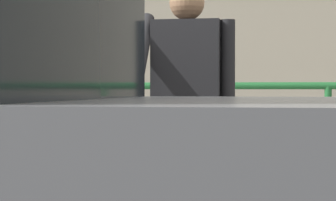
# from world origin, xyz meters

# --- Properties ---
(parking_meter) EXTENTS (0.16, 0.17, 1.45)m
(parking_meter) POSITION_xyz_m (-0.39, 0.54, 1.17)
(parking_meter) COLOR slate
(parking_meter) RESTS_ON sidewalk_curb
(pedestrian_at_meter) EXTENTS (0.62, 0.48, 1.67)m
(pedestrian_at_meter) POSITION_xyz_m (0.13, 0.51, 1.09)
(pedestrian_at_meter) COLOR #1E233F
(pedestrian_at_meter) RESTS_ON sidewalk_curb
(background_railing) EXTENTS (24.06, 0.06, 1.07)m
(background_railing) POSITION_xyz_m (-0.00, 2.05, 0.91)
(background_railing) COLOR #1E602D
(background_railing) RESTS_ON sidewalk_curb
(backdrop_wall) EXTENTS (32.00, 0.50, 3.82)m
(backdrop_wall) POSITION_xyz_m (0.00, 4.31, 1.91)
(backdrop_wall) COLOR #ADA38E
(backdrop_wall) RESTS_ON ground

